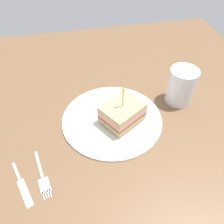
{
  "coord_description": "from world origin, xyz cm",
  "views": [
    {
      "loc": [
        8.94,
        41.75,
        46.14
      ],
      "look_at": [
        0.0,
        0.0,
        2.98
      ],
      "focal_mm": 36.73,
      "sensor_mm": 36.0,
      "label": 1
    }
  ],
  "objects_px": {
    "plate": "(112,118)",
    "drink_glass": "(181,87)",
    "knife": "(22,186)",
    "fork": "(43,179)",
    "sandwich_half_center": "(122,113)"
  },
  "relations": [
    {
      "from": "sandwich_half_center",
      "to": "fork",
      "type": "distance_m",
      "value": 0.25
    },
    {
      "from": "plate",
      "to": "knife",
      "type": "relative_size",
      "value": 2.34
    },
    {
      "from": "plate",
      "to": "drink_glass",
      "type": "xyz_separation_m",
      "value": [
        -0.21,
        -0.04,
        0.04
      ]
    },
    {
      "from": "drink_glass",
      "to": "fork",
      "type": "distance_m",
      "value": 0.44
    },
    {
      "from": "drink_glass",
      "to": "knife",
      "type": "bearing_deg",
      "value": 23.29
    },
    {
      "from": "drink_glass",
      "to": "knife",
      "type": "xyz_separation_m",
      "value": [
        0.44,
        0.19,
        -0.05
      ]
    },
    {
      "from": "fork",
      "to": "knife",
      "type": "xyz_separation_m",
      "value": [
        0.04,
        0.01,
        0.0
      ]
    },
    {
      "from": "plate",
      "to": "sandwich_half_center",
      "type": "bearing_deg",
      "value": 153.0
    },
    {
      "from": "knife",
      "to": "fork",
      "type": "bearing_deg",
      "value": -170.45
    },
    {
      "from": "plate",
      "to": "drink_glass",
      "type": "height_order",
      "value": "drink_glass"
    },
    {
      "from": "plate",
      "to": "sandwich_half_center",
      "type": "distance_m",
      "value": 0.04
    },
    {
      "from": "sandwich_half_center",
      "to": "drink_glass",
      "type": "distance_m",
      "value": 0.19
    },
    {
      "from": "drink_glass",
      "to": "fork",
      "type": "xyz_separation_m",
      "value": [
        0.39,
        0.18,
        -0.05
      ]
    },
    {
      "from": "sandwich_half_center",
      "to": "knife",
      "type": "bearing_deg",
      "value": 28.42
    },
    {
      "from": "sandwich_half_center",
      "to": "knife",
      "type": "relative_size",
      "value": 1.11
    }
  ]
}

